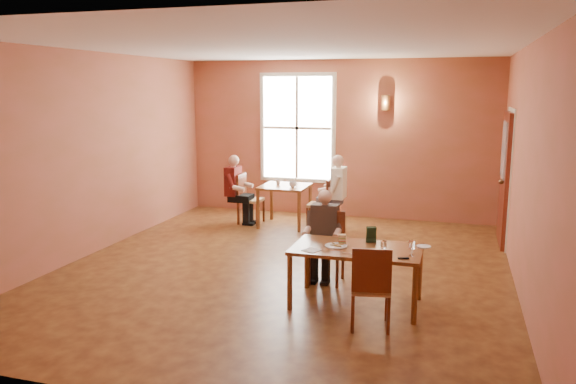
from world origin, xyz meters
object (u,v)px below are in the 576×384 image
(chair_diner_maroon, at_px, (251,199))
(diner_maroon, at_px, (249,190))
(diner_main, at_px, (326,240))
(chair_diner_white, at_px, (320,204))
(second_table, at_px, (285,206))
(main_table, at_px, (356,276))
(chair_diner_main, at_px, (327,248))
(chair_empty, at_px, (371,286))
(diner_white, at_px, (321,193))

(chair_diner_maroon, bearing_deg, diner_maroon, -90.00)
(diner_main, bearing_deg, chair_diner_white, -74.68)
(diner_main, relative_size, second_table, 1.35)
(main_table, height_order, diner_main, diner_main)
(main_table, bearing_deg, chair_diner_main, 127.57)
(chair_empty, xyz_separation_m, second_table, (-2.16, 3.96, -0.08))
(chair_diner_main, xyz_separation_m, chair_diner_maroon, (-2.06, 2.74, 0.01))
(chair_empty, relative_size, diner_white, 0.71)
(main_table, distance_m, second_table, 3.89)
(second_table, distance_m, diner_white, 0.73)
(main_table, relative_size, diner_maroon, 1.19)
(chair_diner_white, xyz_separation_m, chair_diner_maroon, (-1.30, 0.00, 0.01))
(chair_empty, height_order, diner_white, diner_white)
(main_table, xyz_separation_m, diner_white, (-1.23, 3.39, 0.30))
(chair_empty, height_order, diner_maroon, diner_maroon)
(diner_main, xyz_separation_m, chair_diner_white, (-0.76, 2.77, -0.12))
(chair_diner_main, distance_m, diner_white, 2.84)
(chair_diner_white, height_order, diner_maroon, diner_maroon)
(main_table, bearing_deg, chair_empty, -66.20)
(second_table, bearing_deg, diner_main, -63.05)
(diner_maroon, bearing_deg, second_table, 90.00)
(diner_main, distance_m, chair_diner_white, 2.88)
(chair_diner_maroon, bearing_deg, diner_white, 90.00)
(chair_diner_white, bearing_deg, second_table, 90.00)
(chair_diner_maroon, bearing_deg, diner_main, 36.61)
(chair_diner_main, distance_m, chair_empty, 1.43)
(diner_white, bearing_deg, main_table, -160.08)
(diner_white, relative_size, diner_maroon, 1.04)
(second_table, height_order, diner_maroon, diner_maroon)
(chair_diner_maroon, relative_size, diner_maroon, 0.75)
(main_table, xyz_separation_m, chair_empty, (0.25, -0.57, 0.11))
(second_table, xyz_separation_m, chair_diner_white, (0.65, 0.00, 0.08))
(second_table, bearing_deg, chair_diner_maroon, 180.00)
(diner_main, xyz_separation_m, second_table, (-1.41, 2.77, -0.19))
(diner_main, xyz_separation_m, diner_white, (-0.73, 2.77, 0.07))
(chair_diner_main, height_order, chair_diner_white, chair_diner_main)
(main_table, height_order, chair_diner_maroon, chair_diner_maroon)
(diner_main, relative_size, diner_maroon, 0.92)
(diner_white, bearing_deg, chair_diner_main, -165.11)
(chair_diner_main, xyz_separation_m, diner_white, (-0.73, 2.74, 0.18))
(chair_diner_white, bearing_deg, main_table, -159.63)
(second_table, bearing_deg, chair_diner_main, -62.80)
(diner_main, bearing_deg, diner_maroon, -52.99)
(chair_diner_main, relative_size, diner_maroon, 0.74)
(chair_diner_main, distance_m, chair_diner_maroon, 3.43)
(second_table, bearing_deg, main_table, -60.63)
(diner_white, bearing_deg, chair_empty, -159.51)
(main_table, distance_m, diner_main, 0.83)
(chair_diner_maroon, bearing_deg, chair_diner_main, 36.91)
(diner_main, height_order, diner_white, diner_white)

